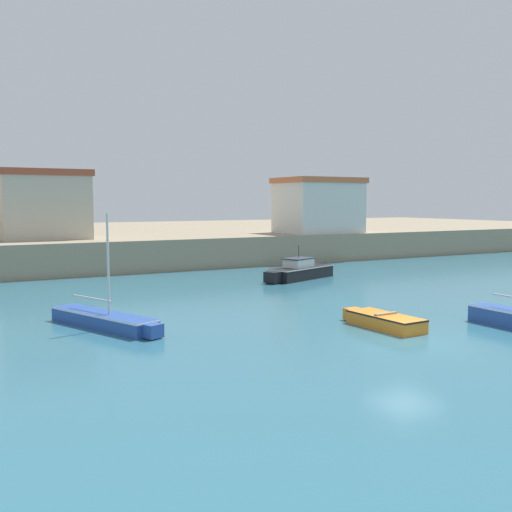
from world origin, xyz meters
TOP-DOWN VIEW (x-y plane):
  - ground_plane at (0.00, 0.00)m, footprint 200.00×200.00m
  - quay_seawall at (0.00, 45.88)m, footprint 120.00×40.00m
  - motorboat_black_0 at (6.53, 17.62)m, footprint 6.38×3.64m
  - sailboat_blue_1 at (-9.53, 8.12)m, footprint 3.36×6.54m
  - dinghy_orange_4 at (0.97, 2.40)m, footprint 1.55×4.22m
  - harbor_shed_near_wharf at (16.00, 29.04)m, footprint 7.29×5.72m
  - harbor_shed_mid_row at (-8.00, 31.32)m, footprint 6.78×4.28m

SIDE VIEW (x-z plane):
  - ground_plane at x=0.00m, z-range 0.00..0.00m
  - dinghy_orange_4 at x=0.97m, z-range -0.01..0.65m
  - sailboat_blue_1 at x=-9.53m, z-range -2.09..2.82m
  - motorboat_black_0 at x=6.53m, z-range -0.64..1.76m
  - quay_seawall at x=0.00m, z-range 0.00..2.47m
  - harbor_shed_near_wharf at x=16.00m, z-range 2.49..7.59m
  - harbor_shed_mid_row at x=-8.00m, z-range 2.49..7.86m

